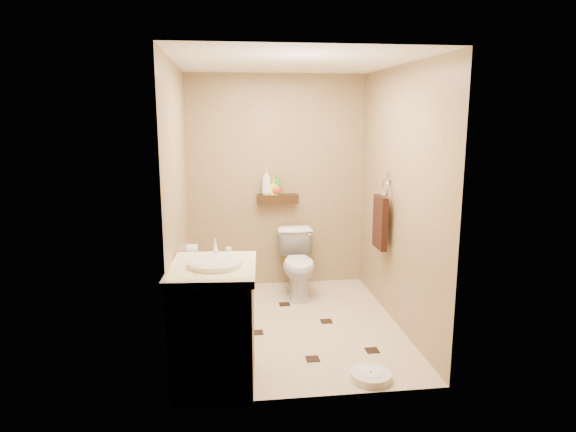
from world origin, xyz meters
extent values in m
plane|color=beige|center=(0.00, 0.00, 0.00)|extent=(2.50, 2.50, 0.00)
cube|color=#9D835A|center=(0.00, 1.25, 1.20)|extent=(2.00, 0.04, 2.40)
cube|color=#9D835A|center=(0.00, -1.25, 1.20)|extent=(2.00, 0.04, 2.40)
cube|color=#9D835A|center=(-1.00, 0.00, 1.20)|extent=(0.04, 2.50, 2.40)
cube|color=#9D835A|center=(1.00, 0.00, 1.20)|extent=(0.04, 2.50, 2.40)
cube|color=white|center=(0.00, 0.00, 2.40)|extent=(2.00, 2.50, 0.02)
cube|color=#39230F|center=(0.00, 1.17, 1.02)|extent=(0.46, 0.14, 0.10)
cube|color=black|center=(-0.34, -0.13, 0.00)|extent=(0.11, 0.11, 0.01)
cube|color=black|center=(0.35, 0.05, 0.00)|extent=(0.11, 0.11, 0.01)
cube|color=black|center=(0.08, -0.70, 0.00)|extent=(0.11, 0.11, 0.01)
cube|color=black|center=(-0.55, 0.50, 0.00)|extent=(0.11, 0.11, 0.01)
cube|color=black|center=(0.61, -0.61, 0.00)|extent=(0.11, 0.11, 0.01)
cube|color=black|center=(0.00, 0.54, 0.00)|extent=(0.11, 0.11, 0.01)
imported|color=white|center=(0.19, 0.83, 0.35)|extent=(0.40, 0.69, 0.70)
cube|color=brown|center=(-0.70, -0.95, 0.43)|extent=(0.62, 0.74, 0.85)
cube|color=#F8E1B3|center=(-0.70, -0.95, 0.88)|extent=(0.67, 0.79, 0.05)
cylinder|color=white|center=(-0.68, -0.95, 0.91)|extent=(0.39, 0.39, 0.05)
cylinder|color=silver|center=(-0.68, -0.71, 0.98)|extent=(0.03, 0.03, 0.13)
cylinder|color=white|center=(0.46, -1.07, 0.03)|extent=(0.40, 0.40, 0.06)
cylinder|color=white|center=(0.46, -1.07, 0.06)|extent=(0.19, 0.19, 0.01)
cylinder|color=#1A695A|center=(-0.57, 1.07, 0.06)|extent=(0.12, 0.12, 0.13)
cylinder|color=white|center=(-0.57, 1.07, 0.30)|extent=(0.02, 0.02, 0.36)
sphere|color=white|center=(-0.57, 1.07, 0.47)|extent=(0.09, 0.09, 0.09)
cube|color=silver|center=(0.98, 0.25, 1.38)|extent=(0.03, 0.06, 0.08)
torus|color=silver|center=(0.95, 0.25, 1.26)|extent=(0.02, 0.19, 0.19)
cube|color=black|center=(0.91, 0.25, 0.92)|extent=(0.06, 0.30, 0.52)
cylinder|color=white|center=(-0.94, 0.65, 0.60)|extent=(0.11, 0.11, 0.11)
cylinder|color=silver|center=(-0.98, 0.65, 0.66)|extent=(0.04, 0.02, 0.02)
imported|color=white|center=(-0.13, 1.17, 1.21)|extent=(0.14, 0.14, 0.29)
imported|color=#FFF435|center=(-0.05, 1.17, 1.16)|extent=(0.08, 0.08, 0.17)
imported|color=red|center=(-0.02, 1.17, 1.15)|extent=(0.17, 0.17, 0.15)
imported|color=green|center=(-0.01, 1.17, 1.18)|extent=(0.12, 0.12, 0.23)
camera|label=1|loc=(-0.61, -4.51, 1.99)|focal=32.00mm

